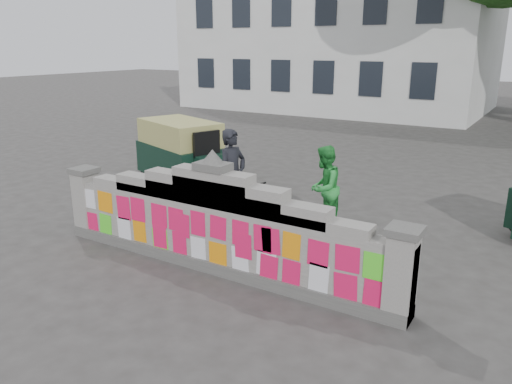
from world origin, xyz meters
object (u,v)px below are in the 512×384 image
at_px(cyclist_bike, 233,206).
at_px(rickshaw_left, 182,150).
at_px(pedestrian, 324,188).
at_px(cyclist_rider, 233,188).

bearing_deg(cyclist_bike, rickshaw_left, 63.68).
xyz_separation_m(pedestrian, rickshaw_left, (-4.70, 1.30, 0.01)).
bearing_deg(cyclist_rider, pedestrian, -41.73).
relative_size(cyclist_rider, rickshaw_left, 0.59).
bearing_deg(rickshaw_left, cyclist_bike, -16.21).
height_order(cyclist_bike, rickshaw_left, rickshaw_left).
xyz_separation_m(cyclist_bike, rickshaw_left, (-3.28, 2.42, 0.32)).
relative_size(cyclist_bike, cyclist_rider, 1.12).
distance_m(cyclist_bike, pedestrian, 1.83).
distance_m(cyclist_bike, rickshaw_left, 4.09).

